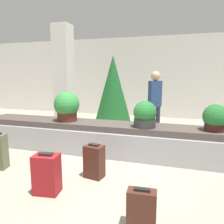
{
  "coord_description": "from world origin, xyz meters",
  "views": [
    {
      "loc": [
        1.34,
        -3.17,
        1.69
      ],
      "look_at": [
        0.0,
        1.24,
        0.91
      ],
      "focal_mm": 35.0,
      "sensor_mm": 36.0,
      "label": 1
    }
  ],
  "objects_px": {
    "pillar": "(64,78)",
    "traveler_0": "(155,98)",
    "suitcase_4": "(94,161)",
    "decorated_tree": "(113,90)",
    "suitcase_5": "(142,209)",
    "suitcase_1": "(47,174)",
    "potted_plant_2": "(67,107)",
    "potted_plant_1": "(215,118)",
    "potted_plant_0": "(145,115)"
  },
  "relations": [
    {
      "from": "suitcase_4",
      "to": "suitcase_5",
      "type": "distance_m",
      "value": 1.38
    },
    {
      "from": "potted_plant_0",
      "to": "decorated_tree",
      "type": "distance_m",
      "value": 2.63
    },
    {
      "from": "pillar",
      "to": "traveler_0",
      "type": "xyz_separation_m",
      "value": [
        2.84,
        -0.27,
        -0.51
      ]
    },
    {
      "from": "suitcase_1",
      "to": "potted_plant_0",
      "type": "height_order",
      "value": "potted_plant_0"
    },
    {
      "from": "suitcase_1",
      "to": "suitcase_5",
      "type": "bearing_deg",
      "value": -20.3
    },
    {
      "from": "potted_plant_0",
      "to": "potted_plant_2",
      "type": "relative_size",
      "value": 0.8
    },
    {
      "from": "potted_plant_0",
      "to": "potted_plant_2",
      "type": "distance_m",
      "value": 1.79
    },
    {
      "from": "suitcase_5",
      "to": "potted_plant_0",
      "type": "bearing_deg",
      "value": 94.17
    },
    {
      "from": "suitcase_4",
      "to": "suitcase_1",
      "type": "bearing_deg",
      "value": -114.97
    },
    {
      "from": "pillar",
      "to": "suitcase_4",
      "type": "height_order",
      "value": "pillar"
    },
    {
      "from": "potted_plant_0",
      "to": "traveler_0",
      "type": "relative_size",
      "value": 0.3
    },
    {
      "from": "suitcase_4",
      "to": "decorated_tree",
      "type": "relative_size",
      "value": 0.25
    },
    {
      "from": "potted_plant_0",
      "to": "suitcase_1",
      "type": "bearing_deg",
      "value": -123.03
    },
    {
      "from": "suitcase_4",
      "to": "potted_plant_2",
      "type": "height_order",
      "value": "potted_plant_2"
    },
    {
      "from": "potted_plant_2",
      "to": "pillar",
      "type": "bearing_deg",
      "value": 120.3
    },
    {
      "from": "suitcase_5",
      "to": "potted_plant_1",
      "type": "xyz_separation_m",
      "value": [
        1.01,
        2.16,
        0.67
      ]
    },
    {
      "from": "potted_plant_2",
      "to": "decorated_tree",
      "type": "relative_size",
      "value": 0.29
    },
    {
      "from": "suitcase_1",
      "to": "traveler_0",
      "type": "xyz_separation_m",
      "value": [
        1.16,
        3.33,
        0.8
      ]
    },
    {
      "from": "potted_plant_1",
      "to": "decorated_tree",
      "type": "xyz_separation_m",
      "value": [
        -2.63,
        2.16,
        0.34
      ]
    },
    {
      "from": "potted_plant_2",
      "to": "traveler_0",
      "type": "distance_m",
      "value": 2.35
    },
    {
      "from": "potted_plant_0",
      "to": "potted_plant_1",
      "type": "distance_m",
      "value": 1.3
    },
    {
      "from": "potted_plant_1",
      "to": "traveler_0",
      "type": "xyz_separation_m",
      "value": [
        -1.27,
        1.5,
        0.19
      ]
    },
    {
      "from": "potted_plant_0",
      "to": "potted_plant_2",
      "type": "bearing_deg",
      "value": 176.9
    },
    {
      "from": "pillar",
      "to": "potted_plant_0",
      "type": "xyz_separation_m",
      "value": [
        2.81,
        -1.86,
        -0.69
      ]
    },
    {
      "from": "traveler_0",
      "to": "decorated_tree",
      "type": "height_order",
      "value": "decorated_tree"
    },
    {
      "from": "pillar",
      "to": "traveler_0",
      "type": "bearing_deg",
      "value": -5.47
    },
    {
      "from": "suitcase_1",
      "to": "potted_plant_1",
      "type": "xyz_separation_m",
      "value": [
        2.43,
        1.83,
        0.61
      ]
    },
    {
      "from": "suitcase_1",
      "to": "decorated_tree",
      "type": "height_order",
      "value": "decorated_tree"
    },
    {
      "from": "potted_plant_1",
      "to": "traveler_0",
      "type": "relative_size",
      "value": 0.28
    },
    {
      "from": "suitcase_1",
      "to": "decorated_tree",
      "type": "distance_m",
      "value": 4.11
    },
    {
      "from": "pillar",
      "to": "suitcase_4",
      "type": "xyz_separation_m",
      "value": [
        2.15,
        -2.94,
        -1.32
      ]
    },
    {
      "from": "suitcase_1",
      "to": "traveler_0",
      "type": "height_order",
      "value": "traveler_0"
    },
    {
      "from": "suitcase_1",
      "to": "suitcase_4",
      "type": "relative_size",
      "value": 1.05
    },
    {
      "from": "decorated_tree",
      "to": "traveler_0",
      "type": "bearing_deg",
      "value": -25.93
    },
    {
      "from": "potted_plant_2",
      "to": "potted_plant_0",
      "type": "bearing_deg",
      "value": -3.1
    },
    {
      "from": "traveler_0",
      "to": "decorated_tree",
      "type": "xyz_separation_m",
      "value": [
        -1.36,
        0.66,
        0.15
      ]
    },
    {
      "from": "potted_plant_1",
      "to": "decorated_tree",
      "type": "height_order",
      "value": "decorated_tree"
    },
    {
      "from": "suitcase_1",
      "to": "potted_plant_1",
      "type": "height_order",
      "value": "potted_plant_1"
    },
    {
      "from": "decorated_tree",
      "to": "potted_plant_0",
      "type": "bearing_deg",
      "value": -59.28
    },
    {
      "from": "potted_plant_1",
      "to": "decorated_tree",
      "type": "distance_m",
      "value": 3.42
    },
    {
      "from": "suitcase_5",
      "to": "potted_plant_0",
      "type": "xyz_separation_m",
      "value": [
        -0.29,
        2.08,
        0.68
      ]
    },
    {
      "from": "pillar",
      "to": "suitcase_5",
      "type": "relative_size",
      "value": 6.74
    },
    {
      "from": "suitcase_1",
      "to": "potted_plant_1",
      "type": "bearing_deg",
      "value": 29.99
    },
    {
      "from": "potted_plant_1",
      "to": "potted_plant_2",
      "type": "relative_size",
      "value": 0.75
    },
    {
      "from": "suitcase_4",
      "to": "potted_plant_2",
      "type": "relative_size",
      "value": 0.87
    },
    {
      "from": "suitcase_4",
      "to": "traveler_0",
      "type": "bearing_deg",
      "value": 85.87
    },
    {
      "from": "suitcase_4",
      "to": "suitcase_5",
      "type": "xyz_separation_m",
      "value": [
        0.95,
        -1.0,
        -0.05
      ]
    },
    {
      "from": "suitcase_5",
      "to": "potted_plant_2",
      "type": "height_order",
      "value": "potted_plant_2"
    },
    {
      "from": "suitcase_4",
      "to": "decorated_tree",
      "type": "distance_m",
      "value": 3.53
    },
    {
      "from": "potted_plant_1",
      "to": "suitcase_5",
      "type": "bearing_deg",
      "value": -114.98
    }
  ]
}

